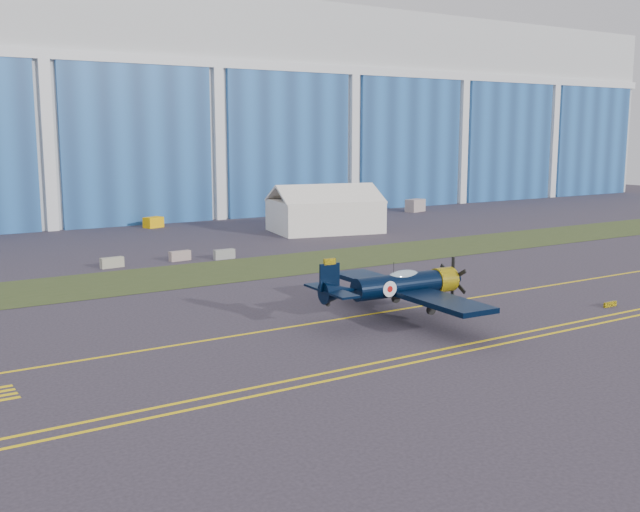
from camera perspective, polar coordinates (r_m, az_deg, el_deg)
ground at (r=49.00m, az=-6.45°, el=-4.34°), size 260.00×260.00×0.00m
grass_median at (r=61.60m, az=-12.21°, el=-1.65°), size 260.00×10.00×0.02m
hangar at (r=116.53m, az=-22.65°, el=10.32°), size 220.00×45.70×30.00m
taxiway_centreline at (r=44.69m, az=-3.60°, el=-5.62°), size 200.00×0.20×0.02m
edge_line_near at (r=37.00m, az=3.65°, el=-8.83°), size 80.00×0.20×0.02m
edge_line_far at (r=37.78m, az=2.74°, el=-8.44°), size 80.00×0.20×0.02m
guard_board_right at (r=53.99m, az=21.23°, el=-3.45°), size 1.20×0.15×0.35m
warbird at (r=46.85m, az=5.94°, el=-2.23°), size 12.34×14.61×4.16m
tent at (r=88.44m, az=0.37°, el=3.70°), size 13.75×11.20×5.68m
tug at (r=94.74m, az=-12.58°, el=2.52°), size 2.58×2.07×1.31m
gse_box at (r=112.26m, az=7.27°, el=3.84°), size 3.41×2.43×1.85m
barrier_a at (r=67.33m, az=-15.56°, el=-0.48°), size 2.05×0.79×0.90m
barrier_b at (r=69.59m, az=-10.63°, el=0.01°), size 2.05×0.82×0.90m
barrier_c at (r=69.87m, az=-7.31°, el=0.14°), size 2.00×0.60×0.90m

